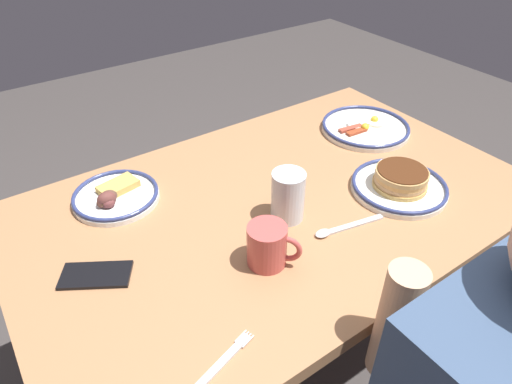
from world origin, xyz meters
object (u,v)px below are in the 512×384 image
Objects in this scene: fork_near at (214,371)px; plate_far_companion at (400,183)px; plate_near_main at (365,127)px; plate_center_pancakes at (115,196)px; drinking_glass at (288,198)px; tea_spoon at (340,229)px; coffee_mug at (268,245)px; cell_phone at (96,275)px.

plate_far_companion is at bearing -165.31° from fork_near.
fork_near is at bearing 28.74° from plate_near_main.
plate_center_pancakes is 0.44m from drinking_glass.
plate_near_main is 1.52× the size of tea_spoon.
plate_center_pancakes is 0.44m from coffee_mug.
drinking_glass is at bearing -144.33° from fork_near.
plate_near_main reaches higher than fork_near.
plate_near_main is at bearing 172.59° from plate_center_pancakes.
tea_spoon is (0.24, 0.03, -0.02)m from plate_far_companion.
cell_phone is 0.74× the size of fork_near.
coffee_mug is at bearing 26.23° from plate_near_main.
cell_phone is at bearing -28.01° from coffee_mug.
plate_far_companion is at bearing 148.66° from plate_center_pancakes.
plate_center_pancakes is at bearing -31.34° from plate_far_companion.
cell_phone is (0.13, 0.23, -0.01)m from plate_center_pancakes.
plate_near_main is 0.94m from fork_near.
plate_near_main is 0.50m from tea_spoon.
drinking_glass reaches higher than plate_far_companion.
plate_center_pancakes reaches higher than fork_near.
fork_near is at bearing 35.67° from drinking_glass.
tea_spoon reaches higher than fork_near.
drinking_glass is at bearing -15.00° from plate_far_companion.
drinking_glass is 0.46m from cell_phone.
plate_near_main is at bearing -157.25° from drinking_glass.
coffee_mug is at bearing 2.02° from plate_far_companion.
drinking_glass is 0.69× the size of tea_spoon.
plate_near_main is 0.80m from plate_center_pancakes.
plate_near_main is 0.67m from coffee_mug.
plate_center_pancakes is at bearing -64.26° from coffee_mug.
plate_near_main is at bearing -153.77° from coffee_mug.
cell_phone is 0.55m from tea_spoon.
tea_spoon is (-0.52, 0.18, 0.00)m from cell_phone.
coffee_mug reaches higher than plate_far_companion.
plate_center_pancakes is at bearing -46.33° from tea_spoon.
coffee_mug is 0.37m from cell_phone.
plate_near_main reaches higher than cell_phone.
fork_near is at bearing 137.21° from cell_phone.
plate_center_pancakes is (0.79, -0.10, 0.00)m from plate_near_main.
plate_far_companion is at bearing -159.99° from cell_phone.
drinking_glass is (-0.13, -0.10, 0.01)m from coffee_mug.
drinking_glass is 0.44m from fork_near.
coffee_mug is 0.83× the size of drinking_glass.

